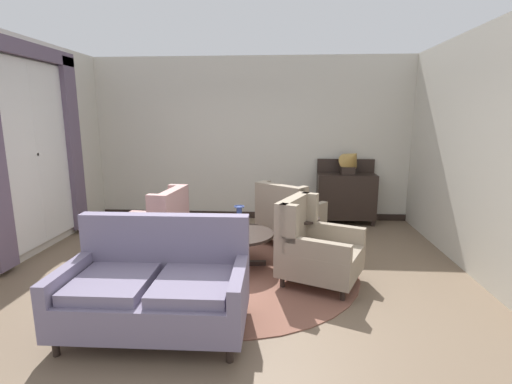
{
  "coord_description": "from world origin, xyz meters",
  "views": [
    {
      "loc": [
        0.57,
        -4.19,
        1.95
      ],
      "look_at": [
        0.26,
        0.36,
        1.02
      ],
      "focal_mm": 26.36,
      "sensor_mm": 36.0,
      "label": 1
    }
  ],
  "objects_px": {
    "coffee_table": "(238,239)",
    "porcelain_vase": "(239,221)",
    "armchair_near_window": "(155,232)",
    "settee": "(156,288)",
    "sideboard": "(346,195)",
    "armchair_near_sideboard": "(314,248)",
    "gramophone": "(351,160)",
    "armchair_back_corner": "(288,218)",
    "side_table": "(301,237)"
  },
  "relations": [
    {
      "from": "armchair_back_corner",
      "to": "armchair_near_window",
      "type": "height_order",
      "value": "armchair_near_window"
    },
    {
      "from": "coffee_table",
      "to": "armchair_near_window",
      "type": "bearing_deg",
      "value": 177.42
    },
    {
      "from": "coffee_table",
      "to": "settee",
      "type": "relative_size",
      "value": 0.55
    },
    {
      "from": "settee",
      "to": "gramophone",
      "type": "relative_size",
      "value": 2.86
    },
    {
      "from": "armchair_near_sideboard",
      "to": "side_table",
      "type": "bearing_deg",
      "value": 38.16
    },
    {
      "from": "porcelain_vase",
      "to": "settee",
      "type": "xyz_separation_m",
      "value": [
        -0.59,
        -1.52,
        -0.21
      ]
    },
    {
      "from": "armchair_back_corner",
      "to": "settee",
      "type": "bearing_deg",
      "value": 100.39
    },
    {
      "from": "coffee_table",
      "to": "porcelain_vase",
      "type": "height_order",
      "value": "porcelain_vase"
    },
    {
      "from": "armchair_back_corner",
      "to": "side_table",
      "type": "xyz_separation_m",
      "value": [
        0.15,
        -0.83,
        -0.03
      ]
    },
    {
      "from": "coffee_table",
      "to": "side_table",
      "type": "relative_size",
      "value": 1.4
    },
    {
      "from": "coffee_table",
      "to": "armchair_near_window",
      "type": "relative_size",
      "value": 0.9
    },
    {
      "from": "armchair_near_sideboard",
      "to": "coffee_table",
      "type": "bearing_deg",
      "value": 90.14
    },
    {
      "from": "porcelain_vase",
      "to": "armchair_near_sideboard",
      "type": "height_order",
      "value": "armchair_near_sideboard"
    },
    {
      "from": "armchair_back_corner",
      "to": "sideboard",
      "type": "height_order",
      "value": "sideboard"
    },
    {
      "from": "armchair_near_window",
      "to": "side_table",
      "type": "distance_m",
      "value": 1.93
    },
    {
      "from": "armchair_near_sideboard",
      "to": "gramophone",
      "type": "bearing_deg",
      "value": 4.95
    },
    {
      "from": "coffee_table",
      "to": "settee",
      "type": "xyz_separation_m",
      "value": [
        -0.58,
        -1.52,
        0.03
      ]
    },
    {
      "from": "armchair_back_corner",
      "to": "sideboard",
      "type": "relative_size",
      "value": 0.96
    },
    {
      "from": "porcelain_vase",
      "to": "sideboard",
      "type": "distance_m",
      "value": 2.76
    },
    {
      "from": "coffee_table",
      "to": "gramophone",
      "type": "height_order",
      "value": "gramophone"
    },
    {
      "from": "settee",
      "to": "gramophone",
      "type": "height_order",
      "value": "gramophone"
    },
    {
      "from": "porcelain_vase",
      "to": "settee",
      "type": "bearing_deg",
      "value": -111.23
    },
    {
      "from": "gramophone",
      "to": "armchair_back_corner",
      "type": "bearing_deg",
      "value": -134.46
    },
    {
      "from": "armchair_near_window",
      "to": "sideboard",
      "type": "distance_m",
      "value": 3.54
    },
    {
      "from": "gramophone",
      "to": "armchair_near_sideboard",
      "type": "bearing_deg",
      "value": -108.61
    },
    {
      "from": "coffee_table",
      "to": "sideboard",
      "type": "relative_size",
      "value": 0.78
    },
    {
      "from": "settee",
      "to": "side_table",
      "type": "relative_size",
      "value": 2.53
    },
    {
      "from": "armchair_near_sideboard",
      "to": "gramophone",
      "type": "xyz_separation_m",
      "value": [
        0.83,
        2.48,
        0.76
      ]
    },
    {
      "from": "armchair_near_sideboard",
      "to": "porcelain_vase",
      "type": "bearing_deg",
      "value": 89.68
    },
    {
      "from": "armchair_near_sideboard",
      "to": "gramophone",
      "type": "relative_size",
      "value": 1.9
    },
    {
      "from": "porcelain_vase",
      "to": "armchair_near_sideboard",
      "type": "distance_m",
      "value": 1.04
    },
    {
      "from": "coffee_table",
      "to": "armchair_back_corner",
      "type": "distance_m",
      "value": 1.14
    },
    {
      "from": "settee",
      "to": "side_table",
      "type": "height_order",
      "value": "settee"
    },
    {
      "from": "settee",
      "to": "armchair_near_window",
      "type": "height_order",
      "value": "armchair_near_window"
    },
    {
      "from": "coffee_table",
      "to": "side_table",
      "type": "height_order",
      "value": "side_table"
    },
    {
      "from": "porcelain_vase",
      "to": "settee",
      "type": "height_order",
      "value": "settee"
    },
    {
      "from": "coffee_table",
      "to": "sideboard",
      "type": "xyz_separation_m",
      "value": [
        1.73,
        2.16,
        0.14
      ]
    },
    {
      "from": "armchair_back_corner",
      "to": "gramophone",
      "type": "distance_m",
      "value": 1.77
    },
    {
      "from": "settee",
      "to": "sideboard",
      "type": "bearing_deg",
      "value": 57.15
    },
    {
      "from": "armchair_back_corner",
      "to": "armchair_near_sideboard",
      "type": "bearing_deg",
      "value": 139.23
    },
    {
      "from": "settee",
      "to": "armchair_near_window",
      "type": "relative_size",
      "value": 1.63
    },
    {
      "from": "settee",
      "to": "armchair_back_corner",
      "type": "height_order",
      "value": "settee"
    },
    {
      "from": "porcelain_vase",
      "to": "settee",
      "type": "relative_size",
      "value": 0.22
    },
    {
      "from": "armchair_near_window",
      "to": "side_table",
      "type": "relative_size",
      "value": 1.56
    },
    {
      "from": "side_table",
      "to": "armchair_back_corner",
      "type": "bearing_deg",
      "value": 100.36
    },
    {
      "from": "armchair_back_corner",
      "to": "sideboard",
      "type": "bearing_deg",
      "value": -93.65
    },
    {
      "from": "armchair_near_window",
      "to": "armchair_near_sideboard",
      "type": "height_order",
      "value": "armchair_near_window"
    },
    {
      "from": "settee",
      "to": "armchair_near_sideboard",
      "type": "xyz_separation_m",
      "value": [
        1.52,
        1.11,
        0.02
      ]
    },
    {
      "from": "settee",
      "to": "armchair_near_sideboard",
      "type": "relative_size",
      "value": 1.5
    },
    {
      "from": "settee",
      "to": "porcelain_vase",
      "type": "bearing_deg",
      "value": 68.0
    }
  ]
}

